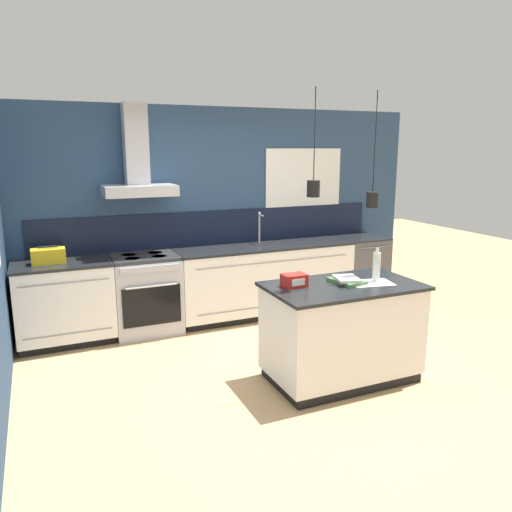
% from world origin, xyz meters
% --- Properties ---
extents(ground_plane, '(16.00, 16.00, 0.00)m').
position_xyz_m(ground_plane, '(0.00, 0.00, 0.00)').
color(ground_plane, tan).
rests_on(ground_plane, ground).
extents(wall_back, '(5.60, 2.34, 2.60)m').
position_xyz_m(wall_back, '(-0.06, 2.00, 1.35)').
color(wall_back, navy).
rests_on(wall_back, ground_plane).
extents(counter_run_left, '(1.03, 0.64, 0.91)m').
position_xyz_m(counter_run_left, '(-1.86, 1.69, 0.46)').
color(counter_run_left, black).
rests_on(counter_run_left, ground_plane).
extents(counter_run_sink, '(2.31, 0.64, 1.31)m').
position_xyz_m(counter_run_sink, '(0.54, 1.69, 0.46)').
color(counter_run_sink, black).
rests_on(counter_run_sink, ground_plane).
extents(oven_range, '(0.75, 0.66, 0.91)m').
position_xyz_m(oven_range, '(-0.98, 1.69, 0.46)').
color(oven_range, '#B5B5BA').
rests_on(oven_range, ground_plane).
extents(dishwasher, '(0.61, 0.65, 0.91)m').
position_xyz_m(dishwasher, '(2.00, 1.69, 0.46)').
color(dishwasher, '#4C4C51').
rests_on(dishwasher, ground_plane).
extents(kitchen_island, '(1.39, 0.81, 0.91)m').
position_xyz_m(kitchen_island, '(0.41, -0.27, 0.46)').
color(kitchen_island, black).
rests_on(kitchen_island, ground_plane).
extents(bottle_on_island, '(0.07, 0.07, 0.34)m').
position_xyz_m(bottle_on_island, '(0.74, -0.31, 1.05)').
color(bottle_on_island, silver).
rests_on(bottle_on_island, kitchen_island).
extents(book_stack, '(0.27, 0.34, 0.06)m').
position_xyz_m(book_stack, '(0.46, -0.25, 0.94)').
color(book_stack, '#4C7F4C').
rests_on(book_stack, kitchen_island).
extents(red_supply_box, '(0.21, 0.16, 0.11)m').
position_xyz_m(red_supply_box, '(-0.03, -0.15, 0.97)').
color(red_supply_box, red).
rests_on(red_supply_box, kitchen_island).
extents(paper_pile, '(0.42, 0.32, 0.01)m').
position_xyz_m(paper_pile, '(0.66, -0.34, 0.91)').
color(paper_pile, silver).
rests_on(paper_pile, kitchen_island).
extents(yellow_toolbox, '(0.34, 0.18, 0.19)m').
position_xyz_m(yellow_toolbox, '(-1.98, 1.69, 0.99)').
color(yellow_toolbox, gold).
rests_on(yellow_toolbox, counter_run_left).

